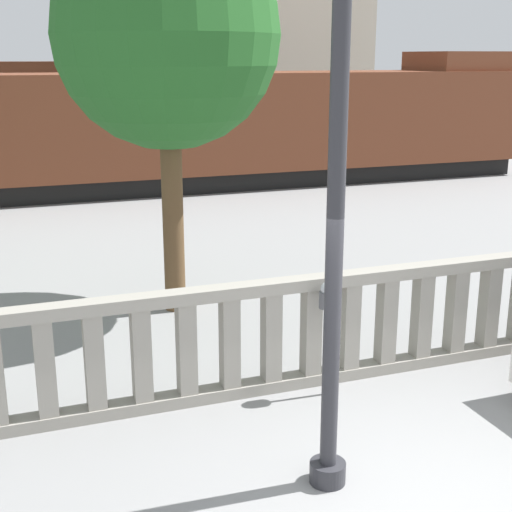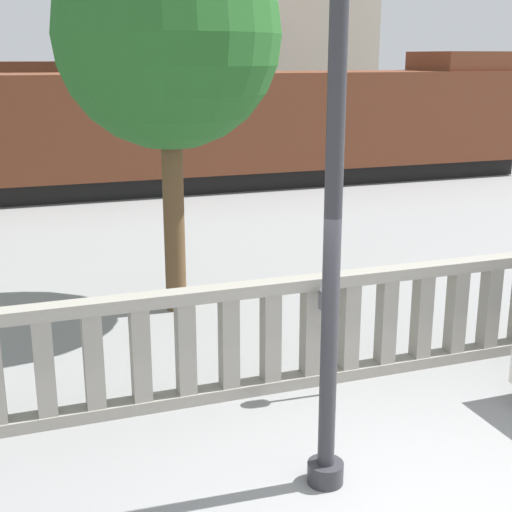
# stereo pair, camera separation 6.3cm
# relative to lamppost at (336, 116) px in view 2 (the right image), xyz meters

# --- Properties ---
(balustrade) EXTENTS (14.05, 0.24, 1.34)m
(balustrade) POSITION_rel_lamppost_xyz_m (0.69, 1.94, -2.66)
(balustrade) COLOR gray
(balustrade) RESTS_ON ground
(lamppost) EXTENTS (0.43, 0.43, 5.48)m
(lamppost) POSITION_rel_lamppost_xyz_m (0.00, 0.00, 0.00)
(lamppost) COLOR #2D2D33
(lamppost) RESTS_ON ground
(parking_meter) EXTENTS (0.19, 0.19, 1.37)m
(parking_meter) POSITION_rel_lamppost_xyz_m (0.73, 1.61, -2.21)
(parking_meter) COLOR silver
(parking_meter) RESTS_ON ground
(train_near) EXTENTS (22.81, 2.92, 3.94)m
(train_near) POSITION_rel_lamppost_xyz_m (2.39, 15.28, -1.57)
(train_near) COLOR black
(train_near) RESTS_ON ground
(building_block) EXTENTS (11.56, 8.22, 11.19)m
(building_block) POSITION_rel_lamppost_xyz_m (6.81, 26.15, 2.27)
(building_block) COLOR beige
(building_block) RESTS_ON ground
(tree_right) EXTENTS (3.23, 3.23, 5.70)m
(tree_right) POSITION_rel_lamppost_xyz_m (-0.19, 5.06, 0.73)
(tree_right) COLOR brown
(tree_right) RESTS_ON ground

